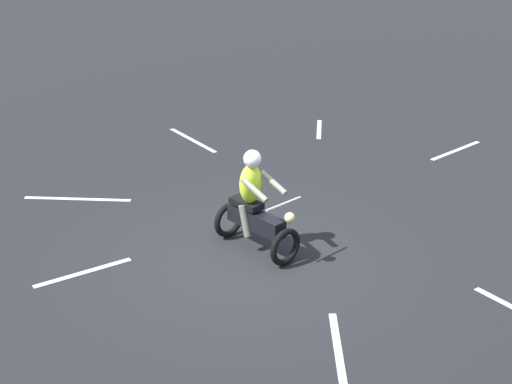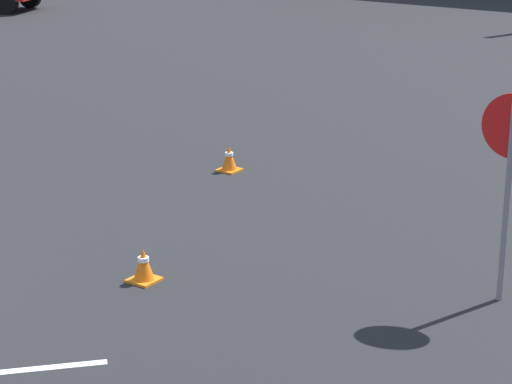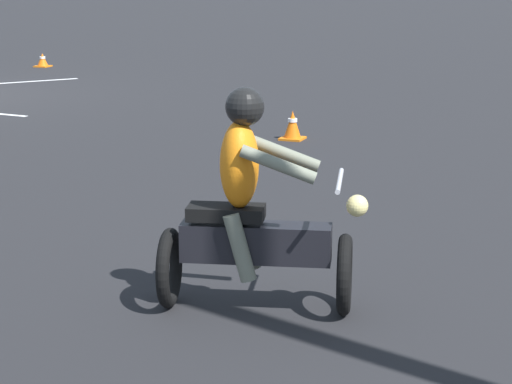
# 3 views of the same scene
# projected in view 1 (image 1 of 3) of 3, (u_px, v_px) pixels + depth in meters

# --- Properties ---
(ground_plane) EXTENTS (120.00, 120.00, 0.00)m
(ground_plane) POSITION_uv_depth(u_px,v_px,m) (251.00, 260.00, 10.99)
(ground_plane) COLOR black
(motorcycle_rider_foreground) EXTENTS (1.53, 0.74, 1.66)m
(motorcycle_rider_foreground) POSITION_uv_depth(u_px,v_px,m) (254.00, 208.00, 11.03)
(motorcycle_rider_foreground) COLOR black
(motorcycle_rider_foreground) RESTS_ON ground
(lane_stripe_e) EXTENTS (1.96, 0.23, 0.01)m
(lane_stripe_e) POSITION_uv_depth(u_px,v_px,m) (193.00, 140.00, 16.13)
(lane_stripe_e) COLOR silver
(lane_stripe_e) RESTS_ON ground
(lane_stripe_ne) EXTENTS (1.43, 1.53, 0.01)m
(lane_stripe_ne) POSITION_uv_depth(u_px,v_px,m) (77.00, 199.00, 13.11)
(lane_stripe_ne) COLOR silver
(lane_stripe_ne) RESTS_ON ground
(lane_stripe_n) EXTENTS (0.25, 1.52, 0.01)m
(lane_stripe_n) POSITION_uv_depth(u_px,v_px,m) (83.00, 272.00, 10.63)
(lane_stripe_n) COLOR silver
(lane_stripe_n) RESTS_ON ground
(lane_stripe_nw) EXTENTS (1.38, 1.17, 0.01)m
(lane_stripe_nw) POSITION_uv_depth(u_px,v_px,m) (338.00, 352.00, 8.83)
(lane_stripe_nw) COLOR silver
(lane_stripe_nw) RESTS_ON ground
(lane_stripe_s) EXTENTS (0.17, 1.74, 0.01)m
(lane_stripe_s) POSITION_uv_depth(u_px,v_px,m) (456.00, 150.00, 15.49)
(lane_stripe_s) COLOR silver
(lane_stripe_s) RESTS_ON ground
(lane_stripe_se) EXTENTS (1.07, 1.06, 0.01)m
(lane_stripe_se) POSITION_uv_depth(u_px,v_px,m) (319.00, 129.00, 16.84)
(lane_stripe_se) COLOR silver
(lane_stripe_se) RESTS_ON ground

